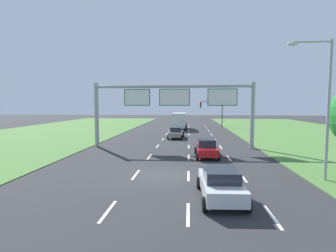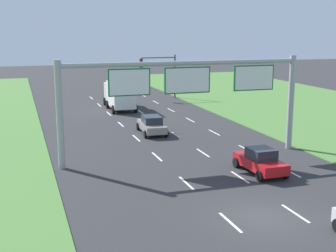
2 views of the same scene
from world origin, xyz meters
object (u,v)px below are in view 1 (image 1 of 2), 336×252
object	(u,v)px
traffic_light_mast	(213,108)
street_lamp	(322,97)
car_near_red	(221,183)
car_lead_silver	(207,148)
box_truck	(179,120)
car_mid_lane	(176,133)
sign_gantry	(175,102)

from	to	relation	value
traffic_light_mast	street_lamp	xyz separation A→B (m)	(2.96, -39.23, 1.21)
car_near_red	car_lead_silver	world-z (taller)	car_lead_silver
box_truck	traffic_light_mast	bearing A→B (deg)	43.93
car_lead_silver	traffic_light_mast	size ratio (longest dim) A/B	0.74
car_mid_lane	box_truck	distance (m)	13.17
sign_gantry	traffic_light_mast	xyz separation A→B (m)	(6.52, 27.57, -1.08)
car_mid_lane	sign_gantry	size ratio (longest dim) A/B	0.26
sign_gantry	street_lamp	distance (m)	15.03
street_lamp	car_lead_silver	bearing A→B (deg)	132.86
traffic_light_mast	street_lamp	bearing A→B (deg)	-85.69
car_near_red	car_lead_silver	size ratio (longest dim) A/B	1.05
street_lamp	car_near_red	bearing A→B (deg)	-150.34
car_mid_lane	box_truck	bearing A→B (deg)	93.38
car_lead_silver	box_truck	xyz separation A→B (m)	(-3.38, 26.06, 0.90)
car_lead_silver	sign_gantry	xyz separation A→B (m)	(-3.12, 4.81, 4.17)
car_lead_silver	sign_gantry	size ratio (longest dim) A/B	0.24
car_lead_silver	sign_gantry	bearing A→B (deg)	121.71
car_near_red	sign_gantry	xyz separation A→B (m)	(-3.12, 15.29, 4.16)
car_lead_silver	street_lamp	distance (m)	10.30
street_lamp	box_truck	bearing A→B (deg)	106.49
box_truck	traffic_light_mast	world-z (taller)	traffic_light_mast
sign_gantry	traffic_light_mast	bearing A→B (deg)	76.68
car_lead_silver	street_lamp	world-z (taller)	street_lamp
car_near_red	traffic_light_mast	xyz separation A→B (m)	(3.41, 42.86, 3.08)
box_truck	street_lamp	distance (m)	34.50
sign_gantry	traffic_light_mast	size ratio (longest dim) A/B	3.08
box_truck	car_mid_lane	bearing A→B (deg)	-88.95
car_lead_silver	sign_gantry	world-z (taller)	sign_gantry
car_near_red	street_lamp	xyz separation A→B (m)	(6.36, 3.62, 4.29)
traffic_light_mast	street_lamp	world-z (taller)	street_lamp
box_truck	sign_gantry	size ratio (longest dim) A/B	0.42
car_mid_lane	traffic_light_mast	bearing A→B (deg)	74.12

